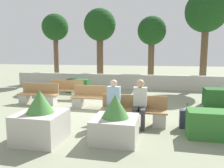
{
  "coord_description": "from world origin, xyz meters",
  "views": [
    {
      "loc": [
        2.23,
        -7.73,
        2.08
      ],
      "look_at": [
        0.46,
        0.5,
        0.9
      ],
      "focal_mm": 35.0,
      "sensor_mm": 36.0,
      "label": 1
    }
  ],
  "objects_px": {
    "bench_left_side": "(65,92)",
    "tree_leftmost": "(55,29)",
    "bench_right_side": "(94,100)",
    "bench_front": "(133,113)",
    "person_seated_man": "(140,101)",
    "suitcase": "(187,119)",
    "tree_center_right": "(152,33)",
    "person_seated_woman": "(113,100)",
    "planter_corner_right": "(41,121)",
    "bench_back": "(38,96)",
    "tree_rightmost": "(206,13)",
    "tree_center_left": "(100,27)",
    "planter_corner_left": "(115,122)"
  },
  "relations": [
    {
      "from": "bench_left_side",
      "to": "tree_leftmost",
      "type": "xyz_separation_m",
      "value": [
        -2.88,
        5.03,
        3.43
      ]
    },
    {
      "from": "bench_right_side",
      "to": "bench_front",
      "type": "bearing_deg",
      "value": -34.04
    },
    {
      "from": "person_seated_man",
      "to": "bench_right_side",
      "type": "bearing_deg",
      "value": 137.45
    },
    {
      "from": "bench_right_side",
      "to": "person_seated_man",
      "type": "relative_size",
      "value": 1.25
    },
    {
      "from": "bench_front",
      "to": "suitcase",
      "type": "height_order",
      "value": "bench_front"
    },
    {
      "from": "bench_right_side",
      "to": "tree_center_right",
      "type": "height_order",
      "value": "tree_center_right"
    },
    {
      "from": "suitcase",
      "to": "tree_leftmost",
      "type": "distance_m",
      "value": 11.77
    },
    {
      "from": "suitcase",
      "to": "tree_center_right",
      "type": "bearing_deg",
      "value": 99.02
    },
    {
      "from": "bench_right_side",
      "to": "person_seated_woman",
      "type": "xyz_separation_m",
      "value": [
        1.12,
        -1.75,
        0.41
      ]
    },
    {
      "from": "person_seated_woman",
      "to": "bench_right_side",
      "type": "bearing_deg",
      "value": 122.69
    },
    {
      "from": "planter_corner_right",
      "to": "suitcase",
      "type": "height_order",
      "value": "planter_corner_right"
    },
    {
      "from": "bench_front",
      "to": "suitcase",
      "type": "bearing_deg",
      "value": -0.99
    },
    {
      "from": "bench_left_side",
      "to": "tree_center_right",
      "type": "relative_size",
      "value": 0.36
    },
    {
      "from": "bench_left_side",
      "to": "person_seated_woman",
      "type": "xyz_separation_m",
      "value": [
        2.9,
        -3.12,
        0.41
      ]
    },
    {
      "from": "bench_back",
      "to": "person_seated_woman",
      "type": "distance_m",
      "value": 4.08
    },
    {
      "from": "tree_leftmost",
      "to": "tree_center_right",
      "type": "distance_m",
      "value": 6.56
    },
    {
      "from": "bench_left_side",
      "to": "tree_rightmost",
      "type": "xyz_separation_m",
      "value": [
        6.8,
        4.86,
        4.12
      ]
    },
    {
      "from": "bench_right_side",
      "to": "bench_back",
      "type": "bearing_deg",
      "value": -175.12
    },
    {
      "from": "bench_back",
      "to": "tree_center_left",
      "type": "height_order",
      "value": "tree_center_left"
    },
    {
      "from": "bench_front",
      "to": "tree_center_left",
      "type": "distance_m",
      "value": 9.07
    },
    {
      "from": "suitcase",
      "to": "tree_leftmost",
      "type": "xyz_separation_m",
      "value": [
        -7.86,
        8.03,
        3.48
      ]
    },
    {
      "from": "bench_left_side",
      "to": "person_seated_woman",
      "type": "relative_size",
      "value": 1.22
    },
    {
      "from": "bench_back",
      "to": "planter_corner_right",
      "type": "distance_m",
      "value": 4.11
    },
    {
      "from": "bench_right_side",
      "to": "tree_center_right",
      "type": "bearing_deg",
      "value": 83.33
    },
    {
      "from": "tree_center_left",
      "to": "tree_rightmost",
      "type": "height_order",
      "value": "tree_rightmost"
    },
    {
      "from": "planter_corner_left",
      "to": "planter_corner_right",
      "type": "distance_m",
      "value": 1.77
    },
    {
      "from": "bench_right_side",
      "to": "bench_back",
      "type": "xyz_separation_m",
      "value": [
        -2.44,
        0.19,
        -0.0
      ]
    },
    {
      "from": "suitcase",
      "to": "tree_rightmost",
      "type": "xyz_separation_m",
      "value": [
        1.82,
        7.87,
        4.17
      ]
    },
    {
      "from": "planter_corner_right",
      "to": "planter_corner_left",
      "type": "bearing_deg",
      "value": 13.78
    },
    {
      "from": "person_seated_man",
      "to": "tree_rightmost",
      "type": "xyz_separation_m",
      "value": [
        3.12,
        7.98,
        3.68
      ]
    },
    {
      "from": "bench_right_side",
      "to": "person_seated_man",
      "type": "bearing_deg",
      "value": -33.28
    },
    {
      "from": "person_seated_man",
      "to": "tree_center_left",
      "type": "xyz_separation_m",
      "value": [
        -3.32,
        7.93,
        3.03
      ]
    },
    {
      "from": "tree_leftmost",
      "to": "tree_center_right",
      "type": "height_order",
      "value": "tree_leftmost"
    },
    {
      "from": "tree_leftmost",
      "to": "planter_corner_right",
      "type": "bearing_deg",
      "value": -65.82
    },
    {
      "from": "planter_corner_left",
      "to": "tree_center_left",
      "type": "xyz_separation_m",
      "value": [
        -2.84,
        9.07,
        3.34
      ]
    },
    {
      "from": "tree_center_left",
      "to": "tree_center_right",
      "type": "distance_m",
      "value": 3.36
    },
    {
      "from": "bench_right_side",
      "to": "tree_center_left",
      "type": "distance_m",
      "value": 7.22
    },
    {
      "from": "person_seated_man",
      "to": "tree_rightmost",
      "type": "distance_m",
      "value": 9.33
    },
    {
      "from": "person_seated_woman",
      "to": "tree_leftmost",
      "type": "height_order",
      "value": "tree_leftmost"
    },
    {
      "from": "planter_corner_left",
      "to": "planter_corner_right",
      "type": "xyz_separation_m",
      "value": [
        -1.72,
        -0.42,
        0.05
      ]
    },
    {
      "from": "bench_left_side",
      "to": "planter_corner_left",
      "type": "height_order",
      "value": "planter_corner_left"
    },
    {
      "from": "person_seated_man",
      "to": "suitcase",
      "type": "xyz_separation_m",
      "value": [
        1.3,
        0.11,
        -0.48
      ]
    },
    {
      "from": "bench_front",
      "to": "planter_corner_left",
      "type": "bearing_deg",
      "value": -102.55
    },
    {
      "from": "bench_right_side",
      "to": "planter_corner_right",
      "type": "bearing_deg",
      "value": -85.88
    },
    {
      "from": "bench_back",
      "to": "suitcase",
      "type": "xyz_separation_m",
      "value": [
        5.65,
        -1.82,
        -0.05
      ]
    },
    {
      "from": "planter_corner_left",
      "to": "tree_leftmost",
      "type": "relative_size",
      "value": 0.24
    },
    {
      "from": "bench_front",
      "to": "tree_leftmost",
      "type": "xyz_separation_m",
      "value": [
        -6.36,
        8.0,
        3.42
      ]
    },
    {
      "from": "bench_left_side",
      "to": "tree_rightmost",
      "type": "distance_m",
      "value": 9.32
    },
    {
      "from": "planter_corner_right",
      "to": "tree_center_left",
      "type": "distance_m",
      "value": 10.11
    },
    {
      "from": "bench_front",
      "to": "tree_rightmost",
      "type": "xyz_separation_m",
      "value": [
        3.32,
        7.84,
        4.1
      ]
    }
  ]
}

